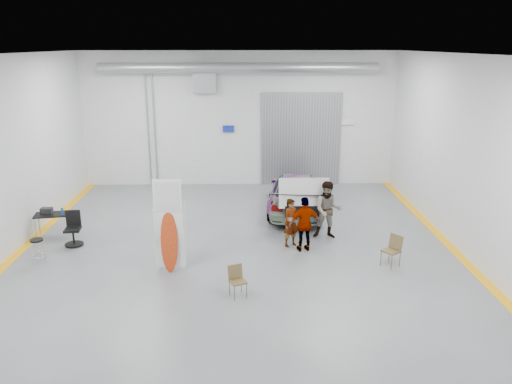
{
  "coord_description": "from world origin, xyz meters",
  "views": [
    {
      "loc": [
        0.28,
        -14.38,
        6.29
      ],
      "look_at": [
        0.61,
        1.65,
        1.5
      ],
      "focal_mm": 35.0,
      "sensor_mm": 36.0,
      "label": 1
    }
  ],
  "objects_px": {
    "folding_chair_far": "(390,257)",
    "work_table": "(52,214)",
    "surfboard_display": "(169,233)",
    "folding_chair_near": "(238,287)",
    "person_c": "(305,224)",
    "person_a": "(291,223)",
    "person_b": "(328,210)",
    "office_chair": "(74,231)",
    "shop_stool": "(38,251)",
    "sedan_car": "(296,193)"
  },
  "relations": [
    {
      "from": "shop_stool",
      "to": "person_c",
      "type": "bearing_deg",
      "value": 5.73
    },
    {
      "from": "person_b",
      "to": "work_table",
      "type": "bearing_deg",
      "value": -176.29
    },
    {
      "from": "surfboard_display",
      "to": "shop_stool",
      "type": "relative_size",
      "value": 3.78
    },
    {
      "from": "folding_chair_near",
      "to": "office_chair",
      "type": "relative_size",
      "value": 0.74
    },
    {
      "from": "surfboard_display",
      "to": "shop_stool",
      "type": "height_order",
      "value": "surfboard_display"
    },
    {
      "from": "person_a",
      "to": "person_b",
      "type": "height_order",
      "value": "person_b"
    },
    {
      "from": "work_table",
      "to": "folding_chair_near",
      "type": "bearing_deg",
      "value": -34.7
    },
    {
      "from": "person_c",
      "to": "folding_chair_near",
      "type": "bearing_deg",
      "value": 43.44
    },
    {
      "from": "person_b",
      "to": "office_chair",
      "type": "bearing_deg",
      "value": -171.16
    },
    {
      "from": "shop_stool",
      "to": "work_table",
      "type": "distance_m",
      "value": 2.27
    },
    {
      "from": "person_a",
      "to": "person_c",
      "type": "relative_size",
      "value": 0.9
    },
    {
      "from": "person_a",
      "to": "office_chair",
      "type": "relative_size",
      "value": 1.43
    },
    {
      "from": "person_a",
      "to": "person_c",
      "type": "distance_m",
      "value": 0.56
    },
    {
      "from": "person_a",
      "to": "folding_chair_far",
      "type": "distance_m",
      "value": 3.25
    },
    {
      "from": "folding_chair_near",
      "to": "surfboard_display",
      "type": "bearing_deg",
      "value": 117.42
    },
    {
      "from": "person_b",
      "to": "surfboard_display",
      "type": "relative_size",
      "value": 0.68
    },
    {
      "from": "folding_chair_far",
      "to": "folding_chair_near",
      "type": "bearing_deg",
      "value": -105.06
    },
    {
      "from": "surfboard_display",
      "to": "work_table",
      "type": "relative_size",
      "value": 2.13
    },
    {
      "from": "sedan_car",
      "to": "shop_stool",
      "type": "xyz_separation_m",
      "value": [
        -8.13,
        -4.72,
        -0.35
      ]
    },
    {
      "from": "surfboard_display",
      "to": "folding_chair_near",
      "type": "bearing_deg",
      "value": -37.54
    },
    {
      "from": "folding_chair_near",
      "to": "office_chair",
      "type": "bearing_deg",
      "value": 122.1
    },
    {
      "from": "sedan_car",
      "to": "folding_chair_near",
      "type": "relative_size",
      "value": 6.15
    },
    {
      "from": "shop_stool",
      "to": "folding_chair_near",
      "type": "bearing_deg",
      "value": -19.88
    },
    {
      "from": "person_a",
      "to": "person_c",
      "type": "bearing_deg",
      "value": -77.81
    },
    {
      "from": "office_chair",
      "to": "surfboard_display",
      "type": "bearing_deg",
      "value": -36.64
    },
    {
      "from": "work_table",
      "to": "office_chair",
      "type": "relative_size",
      "value": 1.23
    },
    {
      "from": "sedan_car",
      "to": "shop_stool",
      "type": "relative_size",
      "value": 6.62
    },
    {
      "from": "shop_stool",
      "to": "office_chair",
      "type": "bearing_deg",
      "value": 67.36
    },
    {
      "from": "surfboard_display",
      "to": "shop_stool",
      "type": "distance_m",
      "value": 4.13
    },
    {
      "from": "person_c",
      "to": "work_table",
      "type": "xyz_separation_m",
      "value": [
        -8.34,
        1.4,
        -0.08
      ]
    },
    {
      "from": "shop_stool",
      "to": "work_table",
      "type": "relative_size",
      "value": 0.56
    },
    {
      "from": "work_table",
      "to": "folding_chair_far",
      "type": "bearing_deg",
      "value": -13.66
    },
    {
      "from": "folding_chair_far",
      "to": "shop_stool",
      "type": "xyz_separation_m",
      "value": [
        -10.4,
        0.41,
        0.09
      ]
    },
    {
      "from": "person_a",
      "to": "surfboard_display",
      "type": "distance_m",
      "value": 4.05
    },
    {
      "from": "folding_chair_far",
      "to": "work_table",
      "type": "relative_size",
      "value": 0.69
    },
    {
      "from": "sedan_car",
      "to": "person_c",
      "type": "relative_size",
      "value": 2.88
    },
    {
      "from": "surfboard_display",
      "to": "folding_chair_far",
      "type": "bearing_deg",
      "value": 2.67
    },
    {
      "from": "person_c",
      "to": "shop_stool",
      "type": "bearing_deg",
      "value": -6.06
    },
    {
      "from": "folding_chair_near",
      "to": "folding_chair_far",
      "type": "bearing_deg",
      "value": -2.71
    },
    {
      "from": "person_b",
      "to": "shop_stool",
      "type": "relative_size",
      "value": 2.55
    },
    {
      "from": "person_b",
      "to": "shop_stool",
      "type": "xyz_separation_m",
      "value": [
        -8.91,
        -1.89,
        -0.6
      ]
    },
    {
      "from": "sedan_car",
      "to": "office_chair",
      "type": "xyz_separation_m",
      "value": [
        -7.54,
        -3.3,
        -0.25
      ]
    },
    {
      "from": "shop_stool",
      "to": "person_b",
      "type": "bearing_deg",
      "value": 11.96
    },
    {
      "from": "sedan_car",
      "to": "person_c",
      "type": "bearing_deg",
      "value": 95.47
    },
    {
      "from": "sedan_car",
      "to": "shop_stool",
      "type": "height_order",
      "value": "sedan_car"
    },
    {
      "from": "folding_chair_near",
      "to": "work_table",
      "type": "bearing_deg",
      "value": 121.13
    },
    {
      "from": "sedan_car",
      "to": "office_chair",
      "type": "height_order",
      "value": "sedan_car"
    },
    {
      "from": "person_b",
      "to": "office_chair",
      "type": "distance_m",
      "value": 8.34
    },
    {
      "from": "folding_chair_far",
      "to": "person_c",
      "type": "bearing_deg",
      "value": -153.38
    },
    {
      "from": "surfboard_display",
      "to": "folding_chair_near",
      "type": "relative_size",
      "value": 3.51
    }
  ]
}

